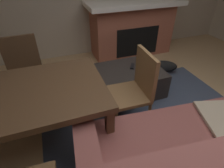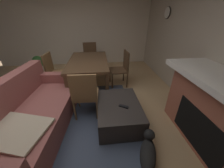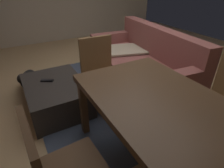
# 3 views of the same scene
# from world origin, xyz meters

# --- Properties ---
(floor) EXTENTS (7.79, 7.79, 0.00)m
(floor) POSITION_xyz_m (0.00, 0.00, 0.00)
(floor) COLOR tan
(area_rug) EXTENTS (2.60, 2.00, 0.01)m
(area_rug) POSITION_xyz_m (-0.07, -0.37, 0.01)
(area_rug) COLOR #3D475B
(area_rug) RESTS_ON ground
(fireplace) EXTENTS (1.85, 0.76, 1.06)m
(fireplace) POSITION_xyz_m (-0.72, -2.33, 0.54)
(fireplace) COLOR #9E5642
(fireplace) RESTS_ON ground
(couch) EXTENTS (2.20, 1.17, 0.89)m
(couch) POSITION_xyz_m (-0.13, 0.39, 0.31)
(couch) COLOR #8C4C47
(couch) RESTS_ON ground
(ottoman_coffee_table) EXTENTS (0.99, 0.74, 0.38)m
(ottoman_coffee_table) POSITION_xyz_m (-0.07, -1.06, 0.19)
(ottoman_coffee_table) COLOR #2D2826
(ottoman_coffee_table) RESTS_ON ground
(tv_remote) EXTENTS (0.12, 0.16, 0.02)m
(tv_remote) POSITION_xyz_m (-0.17, -1.13, 0.40)
(tv_remote) COLOR black
(tv_remote) RESTS_ON ottoman_coffee_table
(dining_table) EXTENTS (1.59, 0.95, 0.74)m
(dining_table) POSITION_xyz_m (1.30, -0.49, 0.66)
(dining_table) COLOR #513823
(dining_table) RESTS_ON ground
(dining_chair_south) EXTENTS (0.46, 0.46, 0.93)m
(dining_chair_south) POSITION_xyz_m (1.30, -1.36, 0.52)
(dining_chair_south) COLOR #513823
(dining_chair_south) RESTS_ON ground
(dining_chair_west) EXTENTS (0.46, 0.46, 0.93)m
(dining_chair_west) POSITION_xyz_m (0.11, -0.49, 0.52)
(dining_chair_west) COLOR brown
(dining_chair_west) RESTS_ON ground
(small_dog) EXTENTS (0.55, 0.37, 0.29)m
(small_dog) POSITION_xyz_m (-0.84, -1.33, 0.17)
(small_dog) COLOR black
(small_dog) RESTS_ON ground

